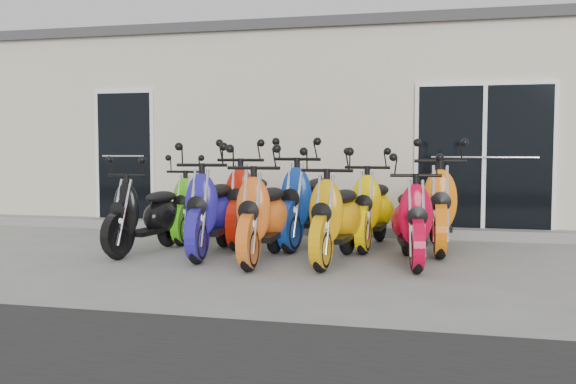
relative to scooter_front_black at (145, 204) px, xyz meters
name	(u,v)px	position (x,y,z in m)	size (l,w,h in m)	color
ground	(277,255)	(1.67, 0.23, -0.62)	(80.00, 80.00, 0.00)	gray
building	(341,135)	(1.67, 5.43, 0.98)	(14.00, 6.00, 3.20)	beige
roof_cap	(341,51)	(1.67, 5.43, 2.66)	(14.20, 6.20, 0.16)	#3F3F42
front_step	(309,229)	(1.67, 2.25, -0.55)	(14.00, 0.40, 0.15)	gray
door_left	(125,152)	(-1.53, 2.40, 0.64)	(1.07, 0.08, 2.22)	black
door_right	(484,153)	(4.27, 2.40, 0.64)	(2.02, 0.08, 2.22)	black
scooter_front_black	(145,204)	(0.00, 0.00, 0.00)	(0.61, 1.68, 1.24)	black
scooter_front_blue	(212,199)	(0.88, 0.05, 0.08)	(0.69, 1.91, 1.41)	#211A93
scooter_front_orange_a	(263,203)	(1.63, -0.27, 0.07)	(0.68, 1.88, 1.39)	orange
scooter_front_orange_b	(336,205)	(2.48, -0.14, 0.05)	(0.67, 1.83, 1.35)	#D89608
scooter_front_red	(412,208)	(3.34, -0.01, 0.02)	(0.63, 1.75, 1.29)	red
scooter_back_green	(195,197)	(0.20, 1.18, 0.00)	(0.61, 1.69, 1.25)	#44B710
scooter_back_red	(249,192)	(1.06, 1.04, 0.11)	(0.72, 1.98, 1.46)	#B81606
scooter_back_blue	(309,192)	(1.91, 1.03, 0.12)	(0.73, 2.00, 1.48)	#0D3597
scooter_back_yellow	(373,198)	(2.77, 1.11, 0.05)	(0.66, 1.83, 1.35)	#FFD300
scooter_back_extra	(438,195)	(3.62, 1.04, 0.11)	(0.72, 1.98, 1.46)	orange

